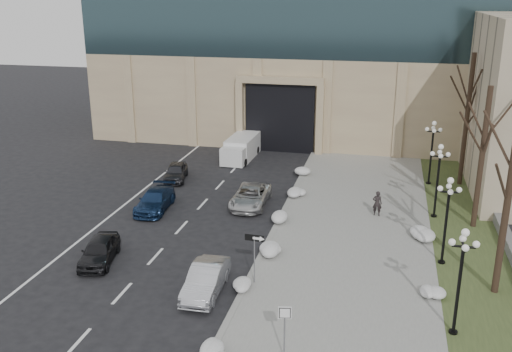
{
  "coord_description": "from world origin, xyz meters",
  "views": [
    {
      "loc": [
        5.01,
        -15.6,
        13.56
      ],
      "look_at": [
        -1.98,
        14.27,
        3.5
      ],
      "focal_mm": 40.0,
      "sensor_mm": 36.0,
      "label": 1
    }
  ],
  "objects_px": {
    "pedestrian": "(377,203)",
    "lamppost_c": "(438,171)",
    "car_c": "(155,200)",
    "box_truck": "(241,149)",
    "car_e": "(176,172)",
    "car_d": "(250,196)",
    "lamppost_a": "(461,268)",
    "lamppost_d": "(432,144)",
    "car_b": "(206,280)",
    "lamppost_b": "(447,209)",
    "car_a": "(99,250)",
    "keep_sign": "(285,321)",
    "one_way_sign": "(258,244)"
  },
  "relations": [
    {
      "from": "one_way_sign",
      "to": "lamppost_b",
      "type": "relative_size",
      "value": 0.55
    },
    {
      "from": "lamppost_a",
      "to": "lamppost_b",
      "type": "height_order",
      "value": "same"
    },
    {
      "from": "keep_sign",
      "to": "lamppost_c",
      "type": "height_order",
      "value": "lamppost_c"
    },
    {
      "from": "car_d",
      "to": "lamppost_a",
      "type": "distance_m",
      "value": 17.26
    },
    {
      "from": "lamppost_a",
      "to": "lamppost_d",
      "type": "bearing_deg",
      "value": 90.0
    },
    {
      "from": "car_b",
      "to": "car_e",
      "type": "height_order",
      "value": "car_b"
    },
    {
      "from": "lamppost_a",
      "to": "lamppost_c",
      "type": "xyz_separation_m",
      "value": [
        0.0,
        13.0,
        0.0
      ]
    },
    {
      "from": "car_c",
      "to": "one_way_sign",
      "type": "xyz_separation_m",
      "value": [
        8.67,
        -8.16,
        1.51
      ]
    },
    {
      "from": "pedestrian",
      "to": "lamppost_c",
      "type": "distance_m",
      "value": 4.15
    },
    {
      "from": "car_c",
      "to": "pedestrian",
      "type": "relative_size",
      "value": 2.78
    },
    {
      "from": "one_way_sign",
      "to": "lamppost_c",
      "type": "height_order",
      "value": "lamppost_c"
    },
    {
      "from": "car_d",
      "to": "car_e",
      "type": "relative_size",
      "value": 1.26
    },
    {
      "from": "car_d",
      "to": "lamppost_c",
      "type": "relative_size",
      "value": 0.98
    },
    {
      "from": "keep_sign",
      "to": "lamppost_d",
      "type": "relative_size",
      "value": 0.49
    },
    {
      "from": "car_b",
      "to": "keep_sign",
      "type": "distance_m",
      "value": 6.26
    },
    {
      "from": "car_c",
      "to": "box_truck",
      "type": "relative_size",
      "value": 0.78
    },
    {
      "from": "car_b",
      "to": "lamppost_b",
      "type": "height_order",
      "value": "lamppost_b"
    },
    {
      "from": "lamppost_b",
      "to": "car_c",
      "type": "bearing_deg",
      "value": 167.45
    },
    {
      "from": "car_d",
      "to": "lamppost_d",
      "type": "bearing_deg",
      "value": 29.86
    },
    {
      "from": "car_a",
      "to": "pedestrian",
      "type": "distance_m",
      "value": 16.87
    },
    {
      "from": "lamppost_c",
      "to": "car_e",
      "type": "bearing_deg",
      "value": 169.46
    },
    {
      "from": "car_c",
      "to": "car_e",
      "type": "xyz_separation_m",
      "value": [
        -0.86,
        6.02,
        -0.01
      ]
    },
    {
      "from": "car_d",
      "to": "box_truck",
      "type": "bearing_deg",
      "value": 106.74
    },
    {
      "from": "car_b",
      "to": "lamppost_c",
      "type": "height_order",
      "value": "lamppost_c"
    },
    {
      "from": "lamppost_a",
      "to": "car_e",
      "type": "bearing_deg",
      "value": 138.16
    },
    {
      "from": "keep_sign",
      "to": "car_a",
      "type": "bearing_deg",
      "value": 140.52
    },
    {
      "from": "car_c",
      "to": "one_way_sign",
      "type": "bearing_deg",
      "value": -47.9
    },
    {
      "from": "lamppost_a",
      "to": "lamppost_d",
      "type": "distance_m",
      "value": 19.5
    },
    {
      "from": "car_a",
      "to": "lamppost_c",
      "type": "xyz_separation_m",
      "value": [
        17.37,
        10.24,
        2.42
      ]
    },
    {
      "from": "pedestrian",
      "to": "lamppost_c",
      "type": "relative_size",
      "value": 0.34
    },
    {
      "from": "car_e",
      "to": "lamppost_b",
      "type": "bearing_deg",
      "value": -40.67
    },
    {
      "from": "car_d",
      "to": "lamppost_d",
      "type": "distance_m",
      "value": 13.8
    },
    {
      "from": "one_way_sign",
      "to": "keep_sign",
      "type": "bearing_deg",
      "value": -63.82
    },
    {
      "from": "car_d",
      "to": "pedestrian",
      "type": "height_order",
      "value": "pedestrian"
    },
    {
      "from": "box_truck",
      "to": "lamppost_d",
      "type": "relative_size",
      "value": 1.2
    },
    {
      "from": "lamppost_d",
      "to": "car_c",
      "type": "bearing_deg",
      "value": -152.44
    },
    {
      "from": "car_c",
      "to": "one_way_sign",
      "type": "distance_m",
      "value": 12.01
    },
    {
      "from": "one_way_sign",
      "to": "lamppost_d",
      "type": "relative_size",
      "value": 0.55
    },
    {
      "from": "car_e",
      "to": "pedestrian",
      "type": "height_order",
      "value": "pedestrian"
    },
    {
      "from": "box_truck",
      "to": "keep_sign",
      "type": "distance_m",
      "value": 27.57
    },
    {
      "from": "pedestrian",
      "to": "lamppost_a",
      "type": "bearing_deg",
      "value": 108.83
    },
    {
      "from": "car_d",
      "to": "lamppost_a",
      "type": "bearing_deg",
      "value": -48.16
    },
    {
      "from": "lamppost_c",
      "to": "lamppost_d",
      "type": "bearing_deg",
      "value": 90.0
    },
    {
      "from": "lamppost_b",
      "to": "lamppost_c",
      "type": "distance_m",
      "value": 6.5
    },
    {
      "from": "car_e",
      "to": "lamppost_d",
      "type": "distance_m",
      "value": 18.75
    },
    {
      "from": "car_a",
      "to": "lamppost_a",
      "type": "bearing_deg",
      "value": -21.51
    },
    {
      "from": "car_b",
      "to": "one_way_sign",
      "type": "xyz_separation_m",
      "value": [
        2.19,
        1.24,
        1.48
      ]
    },
    {
      "from": "car_e",
      "to": "lamppost_c",
      "type": "relative_size",
      "value": 0.78
    },
    {
      "from": "box_truck",
      "to": "one_way_sign",
      "type": "height_order",
      "value": "one_way_sign"
    },
    {
      "from": "pedestrian",
      "to": "lamppost_a",
      "type": "xyz_separation_m",
      "value": [
        3.49,
        -12.35,
        2.15
      ]
    }
  ]
}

